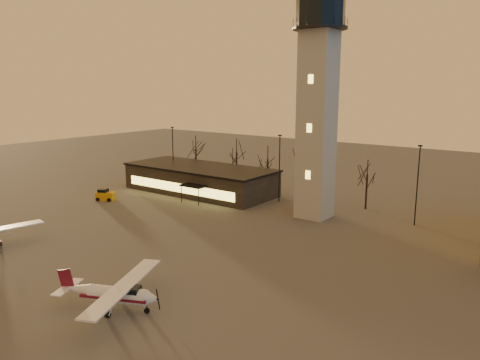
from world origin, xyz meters
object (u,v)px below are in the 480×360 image
object	(u,v)px
terminal	(200,179)
cessna_front	(120,298)
service_cart	(105,196)
control_tower	(318,93)

from	to	relation	value
terminal	cessna_front	world-z (taller)	terminal
terminal	cessna_front	distance (m)	41.42
service_cart	terminal	bearing A→B (deg)	33.62
control_tower	terminal	world-z (taller)	control_tower
terminal	service_cart	size ratio (longest dim) A/B	8.10
service_cart	control_tower	bearing A→B (deg)	-4.78
control_tower	terminal	size ratio (longest dim) A/B	1.28
terminal	service_cart	distance (m)	15.16
cessna_front	service_cart	size ratio (longest dim) A/B	3.44
control_tower	cessna_front	bearing A→B (deg)	-89.25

